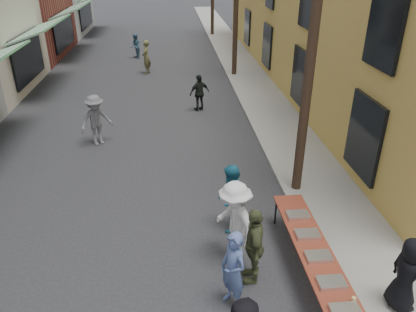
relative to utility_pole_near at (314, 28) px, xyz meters
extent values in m
plane|color=#28282B|center=(-4.30, -3.00, -4.50)|extent=(120.00, 120.00, 0.00)
cube|color=gray|center=(0.70, 12.00, -4.45)|extent=(2.20, 60.00, 0.10)
cylinder|color=#2D2116|center=(0.00, 0.00, 0.00)|extent=(0.26, 0.26, 9.00)
cube|color=maroon|center=(-0.69, -3.39, -3.77)|extent=(0.70, 4.00, 0.04)
cylinder|color=black|center=(-0.98, -1.51, -4.14)|extent=(0.04, 0.04, 0.71)
cylinder|color=black|center=(-0.40, -1.51, -4.14)|extent=(0.04, 0.04, 0.71)
cube|color=maroon|center=(-0.69, -5.04, -3.71)|extent=(0.50, 0.33, 0.08)
cube|color=#B2B2B7|center=(-0.69, -4.39, -3.71)|extent=(0.50, 0.33, 0.08)
cube|color=tan|center=(-0.69, -3.69, -3.71)|extent=(0.50, 0.33, 0.08)
cube|color=#B2B2B7|center=(-0.69, -2.99, -3.71)|extent=(0.50, 0.33, 0.08)
cube|color=tan|center=(-0.69, -2.29, -3.71)|extent=(0.50, 0.33, 0.08)
imported|color=#50649A|center=(-2.41, -3.97, -3.67)|extent=(0.64, 0.72, 1.66)
imported|color=#216B88|center=(-2.13, -1.58, -3.64)|extent=(0.90, 1.01, 1.72)
imported|color=white|center=(-2.20, -2.69, -3.53)|extent=(1.17, 1.44, 1.94)
imported|color=#505732|center=(-1.90, -3.33, -3.64)|extent=(0.53, 1.05, 1.72)
imported|color=black|center=(0.71, -4.41, -3.62)|extent=(0.64, 0.84, 1.55)
imported|color=slate|center=(-6.07, 3.70, -3.60)|extent=(1.34, 1.18, 1.80)
imported|color=black|center=(-2.27, 6.77, -3.72)|extent=(0.99, 0.72, 1.55)
imported|color=brown|center=(-4.76, 12.89, -3.59)|extent=(0.57, 0.74, 1.82)
imported|color=teal|center=(-5.60, 16.60, -3.74)|extent=(0.80, 0.89, 1.51)
camera|label=1|loc=(-3.39, -9.63, 1.62)|focal=35.00mm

